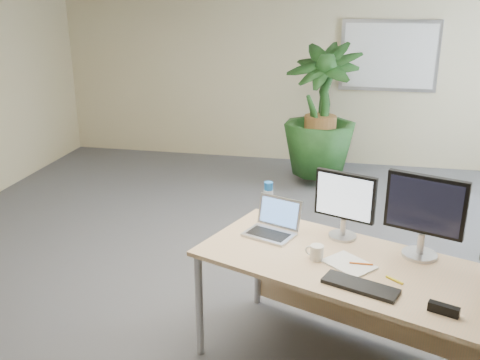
% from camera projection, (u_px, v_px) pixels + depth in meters
% --- Properties ---
extents(floor, '(8.00, 8.00, 0.00)m').
position_uv_depth(floor, '(244.00, 304.00, 4.28)').
color(floor, '#47474C').
rests_on(floor, ground).
extents(back_wall, '(7.00, 0.04, 2.70)m').
position_uv_depth(back_wall, '(300.00, 68.00, 7.52)').
color(back_wall, '#C7B88C').
rests_on(back_wall, floor).
extents(whiteboard, '(1.30, 0.04, 0.95)m').
position_uv_depth(whiteboard, '(389.00, 56.00, 7.20)').
color(whiteboard, '#A1A1A6').
rests_on(whiteboard, back_wall).
extents(desk, '(2.22, 1.54, 0.79)m').
position_uv_depth(desk, '(368.00, 282.00, 3.39)').
color(desk, '#D7AC7F').
rests_on(desk, floor).
extents(floor_plant, '(1.09, 1.09, 1.50)m').
position_uv_depth(floor_plant, '(320.00, 128.00, 6.71)').
color(floor_plant, '#153914').
rests_on(floor_plant, floor).
extents(monitor_left, '(0.40, 0.19, 0.46)m').
position_uv_depth(monitor_left, '(345.00, 201.00, 3.54)').
color(monitor_left, '#B2B2B7').
rests_on(monitor_left, desk).
extents(monitor_right, '(0.46, 0.22, 0.54)m').
position_uv_depth(monitor_right, '(425.00, 211.00, 3.27)').
color(monitor_right, '#B2B2B7').
rests_on(monitor_right, desk).
extents(laptop, '(0.40, 0.38, 0.23)m').
position_uv_depth(laptop, '(274.00, 225.00, 3.68)').
color(laptop, '#BAB9BE').
rests_on(laptop, desk).
extents(keyboard, '(0.45, 0.29, 0.02)m').
position_uv_depth(keyboard, '(360.00, 286.00, 3.00)').
color(keyboard, black).
rests_on(keyboard, desk).
extents(coffee_mug, '(0.12, 0.08, 0.09)m').
position_uv_depth(coffee_mug, '(316.00, 252.00, 3.32)').
color(coffee_mug, silver).
rests_on(coffee_mug, desk).
extents(spiral_notebook, '(0.35, 0.35, 0.01)m').
position_uv_depth(spiral_notebook, '(349.00, 264.00, 3.26)').
color(spiral_notebook, white).
rests_on(spiral_notebook, desk).
extents(orange_pen, '(0.14, 0.01, 0.01)m').
position_uv_depth(orange_pen, '(361.00, 264.00, 3.24)').
color(orange_pen, orange).
rests_on(orange_pen, spiral_notebook).
extents(yellow_highlighter, '(0.10, 0.08, 0.01)m').
position_uv_depth(yellow_highlighter, '(394.00, 280.00, 3.08)').
color(yellow_highlighter, yellow).
rests_on(yellow_highlighter, desk).
extents(water_bottle, '(0.07, 0.07, 0.27)m').
position_uv_depth(water_bottle, '(268.00, 201.00, 3.91)').
color(water_bottle, silver).
rests_on(water_bottle, desk).
extents(stapler, '(0.16, 0.10, 0.05)m').
position_uv_depth(stapler, '(444.00, 309.00, 2.76)').
color(stapler, black).
rests_on(stapler, desk).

